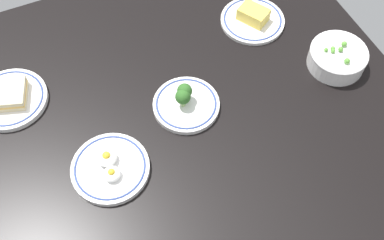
# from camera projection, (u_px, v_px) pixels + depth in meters

# --- Properties ---
(dining_table) EXTENTS (1.17, 1.15, 0.04)m
(dining_table) POSITION_uv_depth(u_px,v_px,m) (192.00, 128.00, 1.18)
(dining_table) COLOR black
(dining_table) RESTS_ON ground
(plate_cheese) EXTENTS (0.18, 0.18, 0.05)m
(plate_cheese) POSITION_uv_depth(u_px,v_px,m) (253.00, 19.00, 1.34)
(plate_cheese) COLOR white
(plate_cheese) RESTS_ON dining_table
(plate_eggs) EXTENTS (0.19, 0.19, 0.05)m
(plate_eggs) POSITION_uv_depth(u_px,v_px,m) (110.00, 168.00, 1.09)
(plate_eggs) COLOR white
(plate_eggs) RESTS_ON dining_table
(plate_broccoli) EXTENTS (0.17, 0.17, 0.07)m
(plate_broccoli) POSITION_uv_depth(u_px,v_px,m) (186.00, 103.00, 1.18)
(plate_broccoli) COLOR white
(plate_broccoli) RESTS_ON dining_table
(bowl_peas) EXTENTS (0.15, 0.15, 0.07)m
(bowl_peas) POSITION_uv_depth(u_px,v_px,m) (337.00, 57.00, 1.24)
(bowl_peas) COLOR white
(bowl_peas) RESTS_ON dining_table
(plate_sandwich) EXTENTS (0.19, 0.19, 0.05)m
(plate_sandwich) POSITION_uv_depth(u_px,v_px,m) (9.00, 98.00, 1.19)
(plate_sandwich) COLOR white
(plate_sandwich) RESTS_ON dining_table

